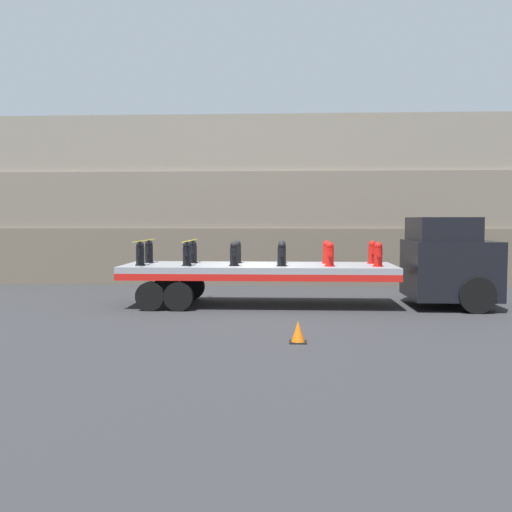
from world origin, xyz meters
The scene contains 19 objects.
ground_plane centered at (0.00, 0.00, 0.00)m, with size 120.00×120.00×0.00m, color #2D2D30.
rock_cliff centered at (0.00, 7.02, 3.48)m, with size 60.00×3.30×6.95m.
truck_cab centered at (5.91, 0.00, 1.40)m, with size 2.51×2.70×2.75m.
flatbed_trailer centered at (-0.46, 0.00, 1.05)m, with size 8.37×2.64×1.28m.
fire_hydrant_black_near_0 centered at (-3.58, -0.56, 1.63)m, with size 0.32×0.47×0.73m.
fire_hydrant_black_far_0 centered at (-3.58, 0.56, 1.63)m, with size 0.32×0.47×0.73m.
fire_hydrant_black_near_1 centered at (-2.15, -0.56, 1.63)m, with size 0.32×0.47×0.73m.
fire_hydrant_black_far_1 centered at (-2.15, 0.56, 1.63)m, with size 0.32×0.47×0.73m.
fire_hydrant_black_near_2 centered at (-0.72, -0.56, 1.63)m, with size 0.32×0.47×0.73m.
fire_hydrant_black_far_2 centered at (-0.72, 0.56, 1.63)m, with size 0.32×0.47×0.73m.
fire_hydrant_black_near_3 centered at (0.72, -0.56, 1.63)m, with size 0.32×0.47×0.73m.
fire_hydrant_black_far_3 centered at (0.72, 0.56, 1.63)m, with size 0.32×0.47×0.73m.
fire_hydrant_red_near_4 centered at (2.15, -0.56, 1.63)m, with size 0.32×0.47×0.73m.
fire_hydrant_red_far_4 centered at (2.15, 0.56, 1.63)m, with size 0.32×0.47×0.73m.
fire_hydrant_red_near_5 centered at (3.58, -0.56, 1.63)m, with size 0.32×0.47×0.73m.
fire_hydrant_red_far_5 centered at (3.58, 0.56, 1.63)m, with size 0.32×0.47×0.73m.
cargo_strap_rear centered at (-3.58, 0.00, 2.02)m, with size 0.05×2.75×0.01m.
cargo_strap_middle centered at (-2.15, 0.00, 2.02)m, with size 0.05×2.75×0.01m.
traffic_cone centered at (1.10, -5.34, 0.23)m, with size 0.38×0.38×0.48m.
Camera 1 is at (0.81, -17.64, 2.68)m, focal length 40.00 mm.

